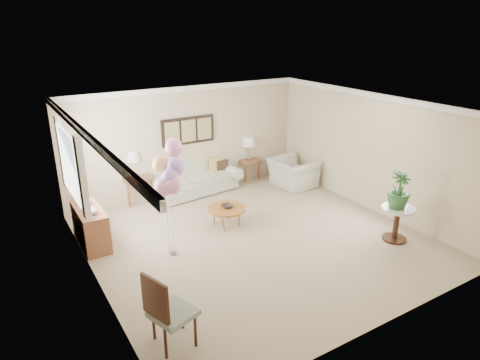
{
  "coord_description": "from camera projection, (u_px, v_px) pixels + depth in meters",
  "views": [
    {
      "loc": [
        -4.14,
        -6.14,
        4.01
      ],
      "look_at": [
        -0.0,
        0.6,
        1.05
      ],
      "focal_mm": 32.0,
      "sensor_mm": 36.0,
      "label": 1
    }
  ],
  "objects": [
    {
      "name": "end_table_right",
      "position": [
        249.0,
        162.0,
        11.35
      ],
      "size": [
        0.52,
        0.48,
        0.57
      ],
      "color": "brown",
      "rests_on": "ground"
    },
    {
      "name": "room_shell",
      "position": [
        250.0,
        160.0,
        7.79
      ],
      "size": [
        6.04,
        6.04,
        2.6
      ],
      "color": "#C2B598",
      "rests_on": "ground"
    },
    {
      "name": "lamp_right",
      "position": [
        249.0,
        142.0,
        11.16
      ],
      "size": [
        0.33,
        0.33,
        0.59
      ],
      "color": "gray",
      "rests_on": "end_table_right"
    },
    {
      "name": "side_table",
      "position": [
        397.0,
        216.0,
        8.16
      ],
      "size": [
        0.63,
        0.63,
        0.68
      ],
      "color": "silver",
      "rests_on": "ground"
    },
    {
      "name": "armchair",
      "position": [
        292.0,
        173.0,
        10.92
      ],
      "size": [
        1.0,
        1.13,
        0.7
      ],
      "primitive_type": "imported",
      "rotation": [
        0.0,
        0.0,
        1.62
      ],
      "color": "silver",
      "rests_on": "ground"
    },
    {
      "name": "lamp_left",
      "position": [
        133.0,
        157.0,
        9.7
      ],
      "size": [
        0.32,
        0.32,
        0.57
      ],
      "color": "gray",
      "rests_on": "end_table_left"
    },
    {
      "name": "wall_art_triptych",
      "position": [
        188.0,
        131.0,
        10.16
      ],
      "size": [
        1.35,
        0.06,
        0.65
      ],
      "color": "black",
      "rests_on": "ground"
    },
    {
      "name": "ground_plane",
      "position": [
        256.0,
        239.0,
        8.34
      ],
      "size": [
        6.0,
        6.0,
        0.0
      ],
      "primitive_type": "plane",
      "color": "tan"
    },
    {
      "name": "credenza",
      "position": [
        91.0,
        226.0,
        8.05
      ],
      "size": [
        0.46,
        1.2,
        0.74
      ],
      "color": "brown",
      "rests_on": "ground"
    },
    {
      "name": "balloon_cluster",
      "position": [
        169.0,
        172.0,
        7.23
      ],
      "size": [
        0.62,
        0.63,
        2.15
      ],
      "color": "gray",
      "rests_on": "ground"
    },
    {
      "name": "vase_sage",
      "position": [
        86.0,
        200.0,
        8.04
      ],
      "size": [
        0.22,
        0.22,
        0.18
      ],
      "primitive_type": "imported",
      "rotation": [
        0.0,
        0.0,
        -0.34
      ],
      "color": "beige",
      "rests_on": "credenza"
    },
    {
      "name": "vase_white",
      "position": [
        93.0,
        210.0,
        7.66
      ],
      "size": [
        0.21,
        0.21,
        0.18
      ],
      "primitive_type": "imported",
      "rotation": [
        0.0,
        0.0,
        0.28
      ],
      "color": "#B0ADC8",
      "rests_on": "credenza"
    },
    {
      "name": "sofa",
      "position": [
        195.0,
        180.0,
        10.53
      ],
      "size": [
        2.29,
        1.03,
        0.81
      ],
      "color": "silver",
      "rests_on": "ground"
    },
    {
      "name": "coffee_table",
      "position": [
        226.0,
        209.0,
        8.78
      ],
      "size": [
        0.8,
        0.8,
        0.4
      ],
      "color": "brown",
      "rests_on": "ground"
    },
    {
      "name": "accent_chair",
      "position": [
        167.0,
        310.0,
        5.45
      ],
      "size": [
        0.65,
        0.65,
        1.05
      ],
      "color": "gray",
      "rests_on": "ground"
    },
    {
      "name": "end_table_left",
      "position": [
        135.0,
        179.0,
        9.89
      ],
      "size": [
        0.61,
        0.56,
        0.67
      ],
      "color": "brown",
      "rests_on": "ground"
    },
    {
      "name": "decor_bowl",
      "position": [
        227.0,
        206.0,
        8.78
      ],
      "size": [
        0.28,
        0.28,
        0.06
      ],
      "primitive_type": "imported",
      "rotation": [
        0.0,
        0.0,
        0.19
      ],
      "color": "black",
      "rests_on": "coffee_table"
    },
    {
      "name": "potted_plant",
      "position": [
        399.0,
        190.0,
        7.97
      ],
      "size": [
        0.41,
        0.41,
        0.74
      ],
      "primitive_type": "imported",
      "rotation": [
        0.0,
        0.0,
        0.0
      ],
      "color": "#1F4C20",
      "rests_on": "side_table"
    }
  ]
}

